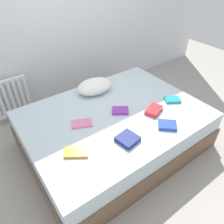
# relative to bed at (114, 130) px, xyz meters

# --- Properties ---
(ground_plane) EXTENTS (8.00, 8.00, 0.00)m
(ground_plane) POSITION_rel_bed_xyz_m (0.00, 0.00, -0.25)
(ground_plane) COLOR #9E998E
(back_wall) EXTENTS (6.00, 0.10, 2.80)m
(back_wall) POSITION_rel_bed_xyz_m (0.00, 1.35, 1.15)
(back_wall) COLOR silver
(back_wall) RESTS_ON ground
(bed) EXTENTS (2.00, 1.50, 0.50)m
(bed) POSITION_rel_bed_xyz_m (0.00, 0.00, 0.00)
(bed) COLOR brown
(bed) RESTS_ON ground
(radiator) EXTENTS (0.46, 0.04, 0.54)m
(radiator) POSITION_rel_bed_xyz_m (-0.82, 1.20, 0.13)
(radiator) COLOR white
(radiator) RESTS_ON ground
(pillow) EXTENTS (0.46, 0.33, 0.16)m
(pillow) POSITION_rel_bed_xyz_m (0.06, 0.51, 0.33)
(pillow) COLOR white
(pillow) RESTS_ON bed
(textbook_pink) EXTENTS (0.24, 0.20, 0.02)m
(textbook_pink) POSITION_rel_bed_xyz_m (-0.39, 0.04, 0.26)
(textbook_pink) COLOR pink
(textbook_pink) RESTS_ON bed
(textbook_teal) EXTENTS (0.22, 0.20, 0.03)m
(textbook_teal) POSITION_rel_bed_xyz_m (0.70, -0.22, 0.27)
(textbook_teal) COLOR teal
(textbook_teal) RESTS_ON bed
(textbook_red) EXTENTS (0.24, 0.20, 0.05)m
(textbook_red) POSITION_rel_bed_xyz_m (0.37, -0.24, 0.28)
(textbook_red) COLOR red
(textbook_red) RESTS_ON bed
(textbook_purple) EXTENTS (0.22, 0.21, 0.04)m
(textbook_purple) POSITION_rel_bed_xyz_m (0.06, -0.02, 0.27)
(textbook_purple) COLOR purple
(textbook_purple) RESTS_ON bed
(textbook_navy) EXTENTS (0.21, 0.21, 0.05)m
(textbook_navy) POSITION_rel_bed_xyz_m (-0.16, -0.42, 0.28)
(textbook_navy) COLOR navy
(textbook_navy) RESTS_ON bed
(textbook_orange) EXTENTS (0.25, 0.22, 0.03)m
(textbook_orange) POSITION_rel_bed_xyz_m (-0.63, -0.27, 0.27)
(textbook_orange) COLOR orange
(textbook_orange) RESTS_ON bed
(textbook_blue) EXTENTS (0.23, 0.23, 0.04)m
(textbook_blue) POSITION_rel_bed_xyz_m (0.30, -0.50, 0.27)
(textbook_blue) COLOR #2847B7
(textbook_blue) RESTS_ON bed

